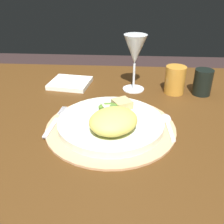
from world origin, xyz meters
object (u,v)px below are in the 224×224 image
napkin (70,83)px  wine_glass (135,51)px  dining_table (121,151)px  fork (55,122)px  dark_tumbler (203,82)px  spoon (167,122)px  amber_tumbler (175,80)px  dinner_plate (111,123)px

napkin → wine_glass: 0.26m
dining_table → fork: fork is taller
dining_table → dark_tumbler: (0.26, 0.19, 0.15)m
fork → spoon: spoon is taller
spoon → wine_glass: (-0.09, 0.23, 0.13)m
dining_table → amber_tumbler: amber_tumbler is taller
dining_table → spoon: 0.17m
fork → napkin: napkin is taller
fork → amber_tumbler: size_ratio=1.75×
amber_tumbler → dining_table: bearing=-131.6°
fork → wine_glass: 0.35m
spoon → dark_tumbler: (0.14, 0.21, 0.03)m
fork → spoon: 0.30m
napkin → dark_tumbler: 0.46m
spoon → amber_tumbler: size_ratio=1.44×
fork → wine_glass: size_ratio=0.85×
dining_table → wine_glass: (0.03, 0.21, 0.24)m
napkin → amber_tumbler: size_ratio=1.49×
wine_glass → amber_tumbler: bearing=-6.7°
fork → spoon: size_ratio=1.22×
napkin → fork: bearing=-86.7°
spoon → napkin: (-0.32, 0.25, -0.00)m
dining_table → spoon: spoon is taller
dining_table → fork: size_ratio=8.94×
dining_table → fork: 0.22m
dinner_plate → dark_tumbler: 0.37m
fork → dark_tumbler: size_ratio=1.88×
dining_table → dark_tumbler: size_ratio=16.83×
spoon → amber_tumbler: bearing=77.3°
napkin → dinner_plate: bearing=-59.1°
fork → napkin: (-0.02, 0.28, -0.00)m
napkin → amber_tumbler: amber_tumbler is taller
napkin → wine_glass: size_ratio=0.73×
spoon → dark_tumbler: size_ratio=1.55×
dining_table → dark_tumbler: 0.35m
amber_tumbler → dinner_plate: bearing=-129.6°
dinner_plate → amber_tumbler: bearing=50.4°
fork → amber_tumbler: bearing=34.0°
amber_tumbler → dark_tumbler: 0.09m
fork → napkin: bearing=93.3°
spoon → napkin: size_ratio=0.96×
amber_tumbler → dark_tumbler: size_ratio=1.08×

